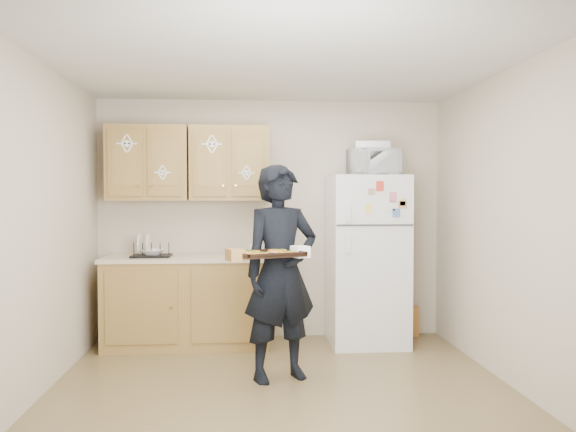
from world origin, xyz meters
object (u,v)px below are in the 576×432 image
Objects in this scene: person at (281,272)px; dish_rack at (151,249)px; microwave at (374,162)px; baking_tray at (269,255)px; refrigerator at (367,260)px.

person is 4.67× the size of dish_rack.
person is 3.64× the size of microwave.
person is 1.70m from microwave.
baking_tray reaches higher than dish_rack.
refrigerator is at bearing 0.23° from dish_rack.
baking_tray is at bearing -133.42° from person.
dish_rack is at bearing 117.51° from person.
dish_rack is (-2.14, -0.01, 0.12)m from refrigerator.
person reaches higher than refrigerator.
refrigerator is 1.70m from baking_tray.
microwave reaches higher than refrigerator.
microwave is 1.28× the size of dish_rack.
person reaches higher than dish_rack.
dish_rack is at bearing 107.97° from baking_tray.
refrigerator is 3.52× the size of baking_tray.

